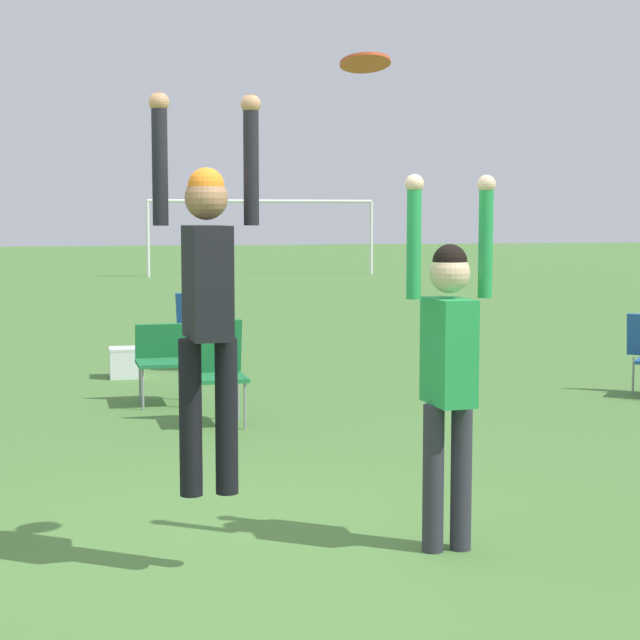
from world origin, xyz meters
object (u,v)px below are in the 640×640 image
Objects in this scene: person_jumping at (207,286)px; person_defending at (449,354)px; frisbee at (365,63)px; cooler_box at (126,362)px; camping_chair_1 at (217,364)px; camping_chair_0 at (198,325)px; camping_chair_4 at (164,356)px.

person_defending is at bearing -90.00° from person_jumping.
person_defending is 8.02× the size of frisbee.
cooler_box is at bearing 97.38° from frisbee.
person_defending is at bearing -78.01° from cooler_box.
cooler_box is (-0.68, 2.99, -0.37)m from camping_chair_1.
person_jumping is at bearing -89.02° from cooler_box.
frisbee reaches higher than person_defending.
camping_chair_0 is at bearing -9.45° from person_jumping.
camping_chair_0 is 1.15m from cooler_box.
person_jumping reaches higher than cooler_box.
camping_chair_4 reaches higher than cooler_box.
person_jumping is at bearing 101.08° from camping_chair_0.
person_defending is at bearing 21.45° from frisbee.
camping_chair_0 is 2.51m from camping_chair_4.
person_defending is 2.24× the size of camping_chair_1.
camping_chair_0 is 0.98× the size of camping_chair_1.
camping_chair_1 is (-0.22, -3.60, 0.01)m from camping_chair_0.
camping_chair_0 is 2.36× the size of cooler_box.
camping_chair_4 is (0.17, 5.19, -1.04)m from person_jumping.
frisbee is 8.04m from camping_chair_0.
person_defending is (1.35, 0.09, -0.41)m from person_jumping.
person_jumping is 1.41m from person_defending.
person_jumping is at bearing 86.73° from camping_chair_4.
camping_chair_1 is (0.56, 4.02, -0.98)m from person_jumping.
person_defending is 2.66× the size of camping_chair_4.
camping_chair_0 is 3.61m from camping_chair_1.
frisbee is 0.67× the size of cooler_box.
frisbee is at bearing 91.29° from camping_chair_1.
frisbee is (0.81, -0.13, 1.14)m from person_jumping.
person_defending reaches higher than camping_chair_1.
person_jumping is 7.15m from cooler_box.
camping_chair_4 is (-1.18, 5.11, -0.63)m from person_defending.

